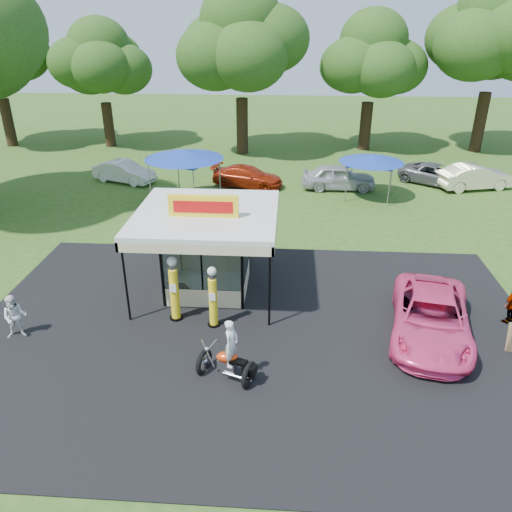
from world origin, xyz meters
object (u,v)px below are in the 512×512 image
(gas_station_kiosk, at_px, (208,249))
(bg_car_c, at_px, (339,177))
(bg_car_d, at_px, (436,175))
(bg_car_e, at_px, (475,177))
(gas_pump_left, at_px, (174,290))
(motorcycle, at_px, (229,356))
(spectator_west, at_px, (15,317))
(tent_east, at_px, (372,159))
(bg_car_a, at_px, (124,172))
(kiosk_car, at_px, (217,255))
(tent_west, at_px, (184,155))
(gas_pump_right, at_px, (213,299))
(spectator_east_b, at_px, (512,304))
(pink_sedan, at_px, (431,317))
(bg_car_b, at_px, (248,177))

(gas_station_kiosk, bearing_deg, bg_car_c, 64.98)
(bg_car_d, bearing_deg, bg_car_e, -74.71)
(gas_pump_left, relative_size, bg_car_e, 0.54)
(motorcycle, xyz_separation_m, spectator_west, (-7.60, 1.74, -0.05))
(bg_car_c, distance_m, tent_east, 2.85)
(bg_car_c, bearing_deg, gas_station_kiosk, 154.29)
(bg_car_a, bearing_deg, gas_station_kiosk, -130.24)
(spectator_west, bearing_deg, bg_car_a, 78.13)
(bg_car_c, bearing_deg, bg_car_e, -86.61)
(kiosk_car, relative_size, tent_east, 0.73)
(gas_pump_left, height_order, spectator_west, gas_pump_left)
(spectator_west, xyz_separation_m, bg_car_c, (12.41, 17.29, -0.02))
(gas_pump_left, bearing_deg, tent_west, 99.26)
(gas_station_kiosk, xyz_separation_m, gas_pump_right, (0.57, -2.68, -0.64))
(gas_station_kiosk, distance_m, spectator_east_b, 11.42)
(bg_car_e, bearing_deg, bg_car_d, 54.40)
(gas_station_kiosk, distance_m, gas_pump_left, 2.56)
(gas_pump_right, xyz_separation_m, bg_car_c, (5.73, 16.17, -0.35))
(kiosk_car, height_order, spectator_west, spectator_west)
(motorcycle, xyz_separation_m, tent_west, (-4.43, 15.89, 2.02))
(kiosk_car, height_order, bg_car_a, bg_car_a)
(gas_pump_left, xyz_separation_m, bg_car_a, (-6.97, 16.37, -0.53))
(bg_car_d, xyz_separation_m, bg_car_e, (2.22, -0.83, 0.14))
(kiosk_car, bearing_deg, gas_station_kiosk, -180.00)
(gas_pump_right, relative_size, motorcycle, 1.08)
(motorcycle, xyz_separation_m, bg_car_c, (4.82, 19.03, -0.07))
(tent_east, bearing_deg, pink_sedan, -89.49)
(motorcycle, height_order, bg_car_b, motorcycle)
(spectator_west, bearing_deg, gas_pump_left, -1.92)
(bg_car_c, bearing_deg, motorcycle, 165.11)
(kiosk_car, relative_size, bg_car_b, 0.61)
(gas_station_kiosk, relative_size, bg_car_e, 1.13)
(motorcycle, distance_m, spectator_east_b, 10.47)
(bg_car_d, height_order, tent_east, tent_east)
(bg_car_a, relative_size, bg_car_e, 0.89)
(gas_station_kiosk, xyz_separation_m, spectator_east_b, (11.24, -1.76, -0.99))
(pink_sedan, relative_size, spectator_east_b, 3.49)
(gas_station_kiosk, bearing_deg, tent_east, 56.10)
(pink_sedan, relative_size, bg_car_a, 1.30)
(spectator_west, height_order, tent_west, tent_west)
(pink_sedan, height_order, bg_car_d, pink_sedan)
(bg_car_b, bearing_deg, gas_station_kiosk, -167.83)
(gas_pump_right, bearing_deg, bg_car_d, 55.31)
(gas_pump_left, relative_size, spectator_east_b, 1.61)
(tent_west, bearing_deg, spectator_west, -102.64)
(gas_pump_right, height_order, bg_car_c, gas_pump_right)
(bg_car_a, height_order, tent_east, tent_east)
(tent_west, bearing_deg, bg_car_a, 143.10)
(motorcycle, distance_m, kiosk_car, 7.89)
(gas_pump_right, height_order, motorcycle, gas_pump_right)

